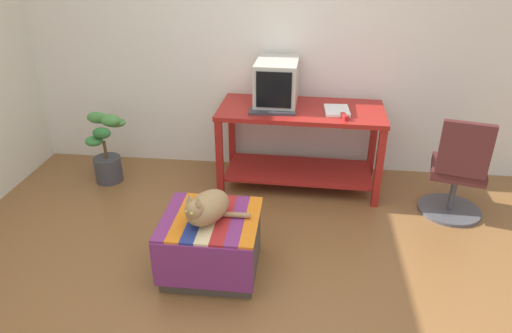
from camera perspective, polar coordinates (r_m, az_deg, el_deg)
ground_plane at (r=3.16m, az=-1.80°, el=-16.01°), size 14.00×14.00×0.00m
back_wall at (r=4.44m, az=1.77°, el=15.79°), size 8.00×0.10×2.60m
desk at (r=4.22m, az=5.49°, el=4.09°), size 1.48×0.71×0.77m
tv_monitor at (r=4.17m, az=2.58°, el=10.28°), size 0.38×0.53×0.40m
keyboard at (r=4.00m, az=2.01°, el=6.83°), size 0.41×0.17×0.02m
book at (r=4.08m, az=9.98°, el=6.85°), size 0.22×0.28×0.03m
ottoman_with_blanket at (r=3.27m, az=-5.52°, el=-9.51°), size 0.66×0.62×0.44m
cat at (r=3.05m, az=-6.11°, el=-5.08°), size 0.46×0.43×0.26m
potted_plant at (r=4.59m, az=-17.99°, el=1.73°), size 0.35×0.33×0.68m
office_chair at (r=4.12m, az=23.67°, el=-0.94°), size 0.52×0.52×0.89m
stapler at (r=3.93m, az=10.90°, el=6.09°), size 0.07×0.12×0.04m
pen at (r=4.11m, az=11.20°, el=6.76°), size 0.01×0.14×0.01m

